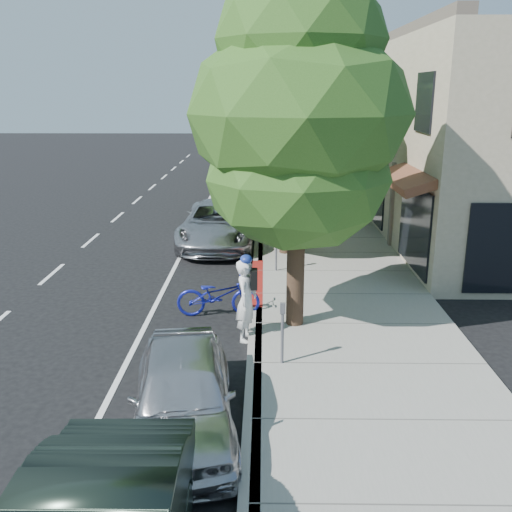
{
  "coord_description": "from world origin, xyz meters",
  "views": [
    {
      "loc": [
        0.18,
        -14.22,
        5.33
      ],
      "look_at": [
        -0.01,
        -0.59,
        1.35
      ],
      "focal_mm": 40.0,
      "sensor_mm": 36.0,
      "label": 1
    }
  ],
  "objects_px": {
    "silver_suv": "(219,224)",
    "white_pickup": "(251,177)",
    "dark_sedan": "(234,183)",
    "pedestrian": "(317,196)",
    "street_tree_1": "(287,125)",
    "near_car_a": "(183,393)",
    "street_tree_0": "(299,119)",
    "street_tree_4": "(276,102)",
    "street_tree_2": "(282,116)",
    "street_tree_5": "(274,98)",
    "bicycle": "(218,295)",
    "dark_suv_far": "(250,164)",
    "street_tree_3": "(278,107)",
    "cyclist": "(246,300)"
  },
  "relations": [
    {
      "from": "street_tree_5",
      "to": "near_car_a",
      "type": "relative_size",
      "value": 1.92
    },
    {
      "from": "street_tree_4",
      "to": "white_pickup",
      "type": "xyz_separation_m",
      "value": [
        -1.4,
        -5.65,
        -3.81
      ]
    },
    {
      "from": "dark_suv_far",
      "to": "pedestrian",
      "type": "xyz_separation_m",
      "value": [
        3.12,
        -12.08,
        0.17
      ]
    },
    {
      "from": "street_tree_4",
      "to": "dark_sedan",
      "type": "distance_m",
      "value": 8.7
    },
    {
      "from": "street_tree_1",
      "to": "white_pickup",
      "type": "relative_size",
      "value": 1.28
    },
    {
      "from": "white_pickup",
      "to": "pedestrian",
      "type": "distance_m",
      "value": 7.52
    },
    {
      "from": "near_car_a",
      "to": "pedestrian",
      "type": "height_order",
      "value": "pedestrian"
    },
    {
      "from": "street_tree_4",
      "to": "dark_suv_far",
      "type": "height_order",
      "value": "street_tree_4"
    },
    {
      "from": "near_car_a",
      "to": "street_tree_2",
      "type": "bearing_deg",
      "value": 75.48
    },
    {
      "from": "white_pickup",
      "to": "dark_suv_far",
      "type": "relative_size",
      "value": 1.11
    },
    {
      "from": "street_tree_5",
      "to": "white_pickup",
      "type": "bearing_deg",
      "value": -96.85
    },
    {
      "from": "white_pickup",
      "to": "street_tree_2",
      "type": "bearing_deg",
      "value": -76.75
    },
    {
      "from": "street_tree_5",
      "to": "cyclist",
      "type": "bearing_deg",
      "value": -92.05
    },
    {
      "from": "white_pickup",
      "to": "near_car_a",
      "type": "bearing_deg",
      "value": -90.72
    },
    {
      "from": "street_tree_4",
      "to": "bicycle",
      "type": "bearing_deg",
      "value": -94.49
    },
    {
      "from": "street_tree_3",
      "to": "near_car_a",
      "type": "xyz_separation_m",
      "value": [
        -2.0,
        -22.13,
        -3.79
      ]
    },
    {
      "from": "bicycle",
      "to": "near_car_a",
      "type": "xyz_separation_m",
      "value": [
        -0.18,
        -4.93,
        0.16
      ]
    },
    {
      "from": "street_tree_1",
      "to": "near_car_a",
      "type": "distance_m",
      "value": 10.94
    },
    {
      "from": "silver_suv",
      "to": "pedestrian",
      "type": "distance_m",
      "value": 5.48
    },
    {
      "from": "street_tree_4",
      "to": "near_car_a",
      "type": "height_order",
      "value": "street_tree_4"
    },
    {
      "from": "silver_suv",
      "to": "white_pickup",
      "type": "bearing_deg",
      "value": 86.63
    },
    {
      "from": "street_tree_2",
      "to": "bicycle",
      "type": "xyz_separation_m",
      "value": [
        -1.82,
        -11.21,
        -3.76
      ]
    },
    {
      "from": "street_tree_0",
      "to": "pedestrian",
      "type": "height_order",
      "value": "street_tree_0"
    },
    {
      "from": "street_tree_0",
      "to": "street_tree_1",
      "type": "relative_size",
      "value": 1.06
    },
    {
      "from": "dark_sedan",
      "to": "white_pickup",
      "type": "relative_size",
      "value": 0.88
    },
    {
      "from": "dark_sedan",
      "to": "dark_suv_far",
      "type": "bearing_deg",
      "value": 84.28
    },
    {
      "from": "street_tree_4",
      "to": "dark_sedan",
      "type": "xyz_separation_m",
      "value": [
        -2.23,
        -7.5,
        -3.81
      ]
    },
    {
      "from": "dark_sedan",
      "to": "white_pickup",
      "type": "distance_m",
      "value": 2.02
    },
    {
      "from": "street_tree_1",
      "to": "dark_sedan",
      "type": "height_order",
      "value": "street_tree_1"
    },
    {
      "from": "bicycle",
      "to": "silver_suv",
      "type": "relative_size",
      "value": 0.37
    },
    {
      "from": "dark_suv_far",
      "to": "near_car_a",
      "type": "xyz_separation_m",
      "value": [
        -0.38,
        -27.63,
        -0.19
      ]
    },
    {
      "from": "dark_sedan",
      "to": "pedestrian",
      "type": "relative_size",
      "value": 2.78
    },
    {
      "from": "dark_sedan",
      "to": "white_pickup",
      "type": "bearing_deg",
      "value": 65.15
    },
    {
      "from": "dark_sedan",
      "to": "pedestrian",
      "type": "height_order",
      "value": "pedestrian"
    },
    {
      "from": "street_tree_4",
      "to": "street_tree_1",
      "type": "bearing_deg",
      "value": -90.0
    },
    {
      "from": "street_tree_2",
      "to": "dark_sedan",
      "type": "height_order",
      "value": "street_tree_2"
    },
    {
      "from": "street_tree_3",
      "to": "cyclist",
      "type": "relative_size",
      "value": 4.05
    },
    {
      "from": "street_tree_5",
      "to": "dark_suv_far",
      "type": "xyz_separation_m",
      "value": [
        -1.62,
        -6.5,
        -3.87
      ]
    },
    {
      "from": "street_tree_5",
      "to": "dark_sedan",
      "type": "height_order",
      "value": "street_tree_5"
    },
    {
      "from": "street_tree_3",
      "to": "dark_sedan",
      "type": "bearing_deg",
      "value": -146.03
    },
    {
      "from": "dark_sedan",
      "to": "street_tree_5",
      "type": "bearing_deg",
      "value": 79.89
    },
    {
      "from": "street_tree_0",
      "to": "bicycle",
      "type": "distance_m",
      "value": 4.67
    },
    {
      "from": "street_tree_5",
      "to": "bicycle",
      "type": "bearing_deg",
      "value": -93.57
    },
    {
      "from": "street_tree_4",
      "to": "near_car_a",
      "type": "distance_m",
      "value": 28.48
    },
    {
      "from": "street_tree_4",
      "to": "bicycle",
      "type": "distance_m",
      "value": 23.64
    },
    {
      "from": "street_tree_0",
      "to": "street_tree_4",
      "type": "bearing_deg",
      "value": 90.0
    },
    {
      "from": "street_tree_2",
      "to": "street_tree_3",
      "type": "bearing_deg",
      "value": 90.0
    },
    {
      "from": "street_tree_0",
      "to": "street_tree_4",
      "type": "relative_size",
      "value": 1.03
    },
    {
      "from": "silver_suv",
      "to": "white_pickup",
      "type": "relative_size",
      "value": 0.96
    },
    {
      "from": "street_tree_5",
      "to": "cyclist",
      "type": "xyz_separation_m",
      "value": [
        -1.09,
        -30.58,
        -3.82
      ]
    }
  ]
}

